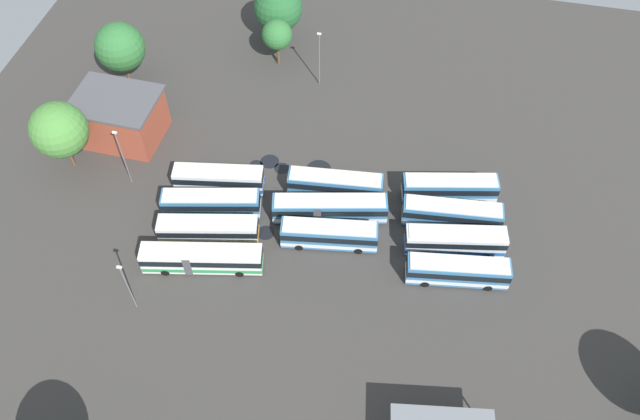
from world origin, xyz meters
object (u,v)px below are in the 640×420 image
Objects in this scene: tree_northeast at (120,47)px; tree_west_edge at (277,35)px; lamp_post_by_building at (128,286)px; lamp_post_mid_lot at (123,156)px; bus_row1_slot1 at (329,235)px; bus_row2_slot0 at (458,271)px; bus_row2_slot2 at (452,214)px; bus_row0_slot2 at (211,203)px; bus_row1_slot2 at (329,208)px; bus_row0_slot0 at (202,258)px; bus_row0_slot1 at (208,230)px; bus_row0_slot3 at (219,179)px; tree_south_edge at (278,8)px; tree_east_edge at (59,130)px; bus_row2_slot3 at (450,188)px; depot_building at (120,117)px; bus_row1_slot3 at (335,185)px; bus_row2_slot1 at (455,240)px; lamp_post_far_corner at (319,57)px.

tree_west_edge is (20.85, 7.81, -0.26)m from tree_northeast.
lamp_post_mid_lot is at bearing 114.19° from lamp_post_by_building.
bus_row1_slot1 is 0.99× the size of bus_row2_slot0.
bus_row0_slot2 is at bearing -170.76° from bus_row2_slot2.
bus_row1_slot2 is 1.17× the size of bus_row2_slot2.
tree_northeast is at bearing 150.94° from bus_row1_slot2.
bus_row0_slot1 is at bearing 97.13° from bus_row0_slot0.
bus_row1_slot2 is (-0.80, 3.81, 0.00)m from bus_row1_slot1.
tree_south_edge is at bearing 90.34° from bus_row0_slot3.
tree_east_edge is (-16.15, 18.15, 1.94)m from lamp_post_by_building.
bus_row0_slot3 and bus_row1_slot1 have the same top height.
bus_row2_slot0 is (30.24, -3.29, -0.00)m from bus_row0_slot2.
depot_building is (-44.11, 1.52, 1.47)m from bus_row2_slot3.
bus_row2_slot3 is at bearing -1.98° from depot_building.
bus_row1_slot3 is at bearing -169.77° from bus_row2_slot3.
lamp_post_mid_lot is at bearing 177.71° from bus_row2_slot1.
depot_building is 28.54m from lamp_post_far_corner.
bus_row2_slot1 is at bearing 9.11° from bus_row1_slot1.
bus_row2_slot1 is (28.68, 4.73, -0.00)m from bus_row0_slot1.
bus_row0_slot1 is at bearing -81.07° from bus_row0_slot3.
bus_row1_slot2 is at bearing -29.06° from tree_northeast.
bus_row2_slot1 is at bearing 24.49° from lamp_post_by_building.
bus_row1_slot3 is at bearing 47.70° from bus_row0_slot0.
lamp_post_by_building is 0.89× the size of tree_south_edge.
tree_west_edge is (-29.45, 32.49, 3.38)m from bus_row2_slot0.
bus_row0_slot3 is 31.18m from tree_south_edge.
bus_row1_slot1 is (13.61, 6.41, -0.00)m from bus_row0_slot0.
bus_row2_slot1 is at bearing 17.25° from bus_row0_slot0.
bus_row0_slot3 is 30.07m from bus_row2_slot1.
tree_east_edge is (-48.52, -5.05, 4.66)m from bus_row2_slot3.
depot_building is at bearing -69.72° from tree_northeast.
depot_building is at bearing 159.33° from bus_row1_slot1.
bus_row0_slot3 is 23.75m from lamp_post_far_corner.
bus_row2_slot1 is (15.37, -1.47, -0.00)m from bus_row1_slot2.
lamp_post_mid_lot is (-26.06, 0.18, 3.13)m from bus_row1_slot2.
bus_row1_slot3 is 26.46m from lamp_post_mid_lot.
bus_row1_slot1 is 1.03× the size of depot_building.
bus_row0_slot3 is 14.64m from bus_row1_slot2.
bus_row1_slot2 is at bearing 42.49° from lamp_post_by_building.
bus_row2_slot1 is at bearing -5.48° from bus_row1_slot2.
lamp_post_far_corner is (19.56, 23.58, -0.09)m from lamp_post_mid_lot.
bus_row0_slot1 is at bearing -170.38° from bus_row1_slot1.
bus_row2_slot0 is at bearing -52.55° from lamp_post_far_corner.
bus_row0_slot3 and bus_row2_slot3 have the same top height.
bus_row1_slot3 is 21.19m from lamp_post_far_corner.
bus_row2_slot3 is 50.03m from tree_northeast.
bus_row0_slot3 is at bearing 94.47° from bus_row0_slot2.
tree_east_edge reaches higher than bus_row2_slot0.
tree_west_edge is at bearing 90.97° from bus_row0_slot0.
bus_row1_slot2 is at bearing -155.56° from bus_row2_slot3.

